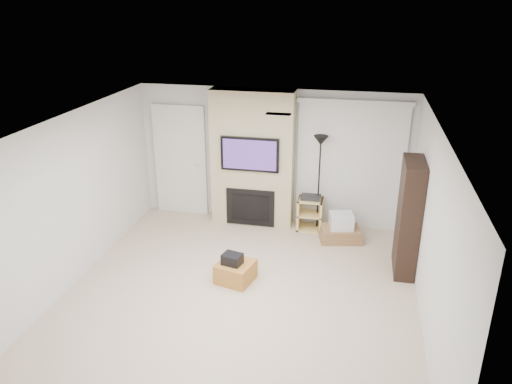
% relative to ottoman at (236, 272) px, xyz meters
% --- Properties ---
extents(floor, '(5.00, 5.50, 0.00)m').
position_rel_ottoman_xyz_m(floor, '(0.15, -0.42, -0.15)').
color(floor, '#C6AF94').
rests_on(floor, ground).
extents(ceiling, '(5.00, 5.50, 0.00)m').
position_rel_ottoman_xyz_m(ceiling, '(0.15, -0.42, 2.35)').
color(ceiling, white).
rests_on(ceiling, wall_back).
extents(wall_back, '(5.00, 0.00, 2.50)m').
position_rel_ottoman_xyz_m(wall_back, '(0.15, 2.33, 1.10)').
color(wall_back, silver).
rests_on(wall_back, ground).
extents(wall_front, '(5.00, 0.00, 2.50)m').
position_rel_ottoman_xyz_m(wall_front, '(0.15, -3.17, 1.10)').
color(wall_front, silver).
rests_on(wall_front, ground).
extents(wall_left, '(0.00, 5.50, 2.50)m').
position_rel_ottoman_xyz_m(wall_left, '(-2.35, -0.42, 1.10)').
color(wall_left, silver).
rests_on(wall_left, ground).
extents(wall_right, '(0.00, 5.50, 2.50)m').
position_rel_ottoman_xyz_m(wall_right, '(2.65, -0.42, 1.10)').
color(wall_right, silver).
rests_on(wall_right, ground).
extents(hvac_vent, '(0.35, 0.18, 0.01)m').
position_rel_ottoman_xyz_m(hvac_vent, '(0.55, 0.38, 2.35)').
color(hvac_vent, silver).
rests_on(hvac_vent, ceiling).
extents(ottoman, '(0.61, 0.61, 0.30)m').
position_rel_ottoman_xyz_m(ottoman, '(0.00, 0.00, 0.00)').
color(ottoman, '#A96F2E').
rests_on(ottoman, floor).
extents(black_bag, '(0.33, 0.28, 0.16)m').
position_rel_ottoman_xyz_m(black_bag, '(-0.04, -0.03, 0.23)').
color(black_bag, black).
rests_on(black_bag, ottoman).
extents(fireplace_wall, '(1.50, 0.47, 2.50)m').
position_rel_ottoman_xyz_m(fireplace_wall, '(-0.20, 2.12, 1.09)').
color(fireplace_wall, tan).
rests_on(fireplace_wall, floor).
extents(entry_door, '(1.02, 0.11, 2.14)m').
position_rel_ottoman_xyz_m(entry_door, '(-1.65, 2.29, 0.90)').
color(entry_door, silver).
rests_on(entry_door, floor).
extents(vertical_blinds, '(1.98, 0.10, 2.37)m').
position_rel_ottoman_xyz_m(vertical_blinds, '(1.55, 2.28, 1.12)').
color(vertical_blinds, silver).
rests_on(vertical_blinds, floor).
extents(floor_lamp, '(0.26, 0.26, 1.76)m').
position_rel_ottoman_xyz_m(floor_lamp, '(1.02, 2.08, 1.23)').
color(floor_lamp, black).
rests_on(floor_lamp, floor).
extents(av_stand, '(0.45, 0.38, 0.66)m').
position_rel_ottoman_xyz_m(av_stand, '(0.90, 2.01, 0.20)').
color(av_stand, '#E3C16E').
rests_on(av_stand, floor).
extents(box_stack, '(0.82, 0.69, 0.49)m').
position_rel_ottoman_xyz_m(box_stack, '(1.47, 1.71, 0.03)').
color(box_stack, olive).
rests_on(box_stack, floor).
extents(bookshelf, '(0.30, 0.80, 1.80)m').
position_rel_ottoman_xyz_m(bookshelf, '(2.49, 0.86, 0.75)').
color(bookshelf, black).
rests_on(bookshelf, floor).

